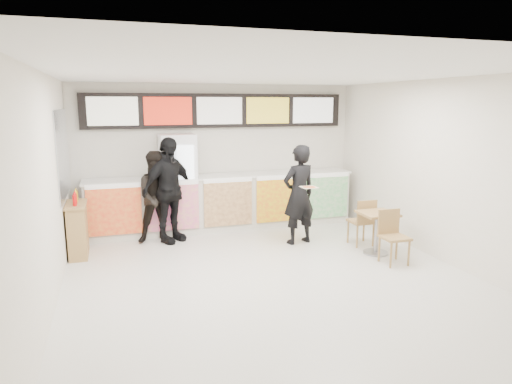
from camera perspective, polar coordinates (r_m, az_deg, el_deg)
name	(u,v)px	position (r m, az deg, el deg)	size (l,w,h in m)	color
floor	(274,281)	(6.91, 2.26, -11.07)	(7.00, 7.00, 0.00)	beige
ceiling	(276,73)	(6.42, 2.47, 14.61)	(7.00, 7.00, 0.00)	white
wall_back	(219,156)	(9.82, -4.68, 4.56)	(6.00, 6.00, 0.00)	silver
wall_left	(45,194)	(6.16, -24.86, -0.26)	(7.00, 7.00, 0.00)	silver
wall_right	(449,172)	(8.02, 22.94, 2.28)	(7.00, 7.00, 0.00)	silver
service_counter	(224,202)	(9.58, -4.04, -1.22)	(5.56, 0.77, 1.14)	silver
menu_board	(219,111)	(9.68, -4.65, 10.10)	(5.50, 0.14, 0.70)	black
drinks_fridge	(178,184)	(9.34, -9.67, 1.02)	(0.70, 0.67, 2.00)	white
mirror_panel	(63,154)	(8.54, -22.99, 4.45)	(0.01, 2.00, 1.50)	#B2B7BF
customer_main	(299,195)	(8.51, 5.38, -0.34)	(0.68, 0.44, 1.86)	black
customer_left	(159,197)	(8.77, -12.08, -0.61)	(0.84, 0.66, 1.73)	black
customer_mid	(169,190)	(8.70, -10.86, 0.21)	(1.17, 0.49, 1.99)	black
pizza_slice	(309,187)	(8.06, 6.66, 0.65)	(0.36, 0.36, 0.02)	beige
cafe_table	(377,225)	(8.23, 14.88, -4.02)	(0.60, 1.51, 0.88)	#A17B49
condiment_ledge	(78,229)	(8.45, -21.38, -4.33)	(0.34, 0.83, 1.10)	#A17B49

